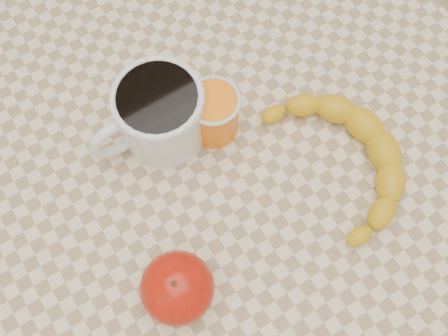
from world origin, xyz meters
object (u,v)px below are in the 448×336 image
table (224,193)px  orange_juice_glass (214,114)px  apple (177,288)px  coffee_mug (159,113)px  banana (343,160)px

table → orange_juice_glass: orange_juice_glass is taller
table → apple: size_ratio=7.39×
coffee_mug → table: bearing=-68.9°
orange_juice_glass → apple: orange_juice_glass is taller
apple → banana: bearing=6.2°
table → apple: apple is taller
apple → banana: size_ratio=0.39×
apple → banana: 0.25m
orange_juice_glass → apple: (-0.14, -0.16, -0.00)m
table → apple: 0.20m
orange_juice_glass → apple: 0.21m
table → apple: bearing=-141.3°
coffee_mug → apple: size_ratio=1.40×
apple → table: bearing=38.7°
table → banana: banana is taller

